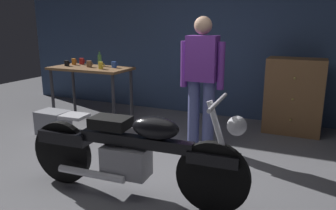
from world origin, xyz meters
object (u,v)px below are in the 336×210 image
(wooden_dresser, at_px, (294,96))
(storage_bin, at_px, (53,122))
(person_standing, at_px, (202,77))
(bottle, at_px, (100,60))
(mug_yellow_tall, at_px, (101,65))
(mug_red_diner, at_px, (82,61))
(mug_brown_stoneware, at_px, (89,64))
(mug_blue_enamel, at_px, (114,65))
(motorcycle, at_px, (132,151))
(mug_orange_travel, at_px, (74,62))
(mug_black_matte, at_px, (67,63))

(wooden_dresser, height_order, storage_bin, wooden_dresser)
(person_standing, distance_m, bottle, 2.04)
(mug_yellow_tall, bearing_deg, mug_red_diner, 151.97)
(mug_brown_stoneware, xyz_separation_m, mug_blue_enamel, (0.40, 0.11, -0.00))
(motorcycle, distance_m, mug_red_diner, 3.05)
(storage_bin, distance_m, mug_brown_stoneware, 1.09)
(person_standing, bearing_deg, motorcycle, 83.40)
(mug_orange_travel, bearing_deg, wooden_dresser, 10.07)
(wooden_dresser, distance_m, mug_blue_enamel, 2.76)
(person_standing, bearing_deg, mug_yellow_tall, -8.88)
(motorcycle, distance_m, storage_bin, 2.27)
(person_standing, relative_size, wooden_dresser, 1.52)
(person_standing, height_order, bottle, person_standing)
(bottle, bearing_deg, person_standing, -16.32)
(mug_black_matte, xyz_separation_m, mug_orange_travel, (0.00, 0.17, 0.01))
(mug_red_diner, bearing_deg, wooden_dresser, 8.73)
(bottle, bearing_deg, wooden_dresser, 10.37)
(person_standing, height_order, wooden_dresser, person_standing)
(mug_orange_travel, relative_size, bottle, 0.44)
(mug_orange_travel, bearing_deg, storage_bin, -71.80)
(mug_red_diner, bearing_deg, bottle, -4.06)
(wooden_dresser, xyz_separation_m, mug_orange_travel, (-3.48, -0.62, 0.40))
(motorcycle, xyz_separation_m, mug_brown_stoneware, (-1.85, 1.83, 0.50))
(mug_blue_enamel, relative_size, bottle, 0.47)
(motorcycle, relative_size, person_standing, 1.31)
(mug_red_diner, distance_m, mug_brown_stoneware, 0.41)
(mug_brown_stoneware, bearing_deg, bottle, 75.31)
(storage_bin, height_order, mug_red_diner, mug_red_diner)
(person_standing, bearing_deg, storage_bin, 10.09)
(mug_orange_travel, bearing_deg, mug_red_diner, 48.46)
(wooden_dresser, distance_m, bottle, 3.08)
(storage_bin, height_order, mug_brown_stoneware, mug_brown_stoneware)
(motorcycle, bearing_deg, mug_orange_travel, 135.70)
(mug_red_diner, xyz_separation_m, bottle, (0.39, -0.03, 0.04))
(mug_black_matte, xyz_separation_m, mug_yellow_tall, (0.73, -0.07, 0.01))
(mug_black_matte, bearing_deg, mug_orange_travel, 88.52)
(wooden_dresser, bearing_deg, person_standing, -132.84)
(mug_red_diner, distance_m, mug_black_matte, 0.28)
(mug_red_diner, height_order, mug_brown_stoneware, mug_red_diner)
(motorcycle, relative_size, storage_bin, 4.98)
(mug_brown_stoneware, relative_size, mug_blue_enamel, 1.04)
(wooden_dresser, relative_size, mug_red_diner, 9.68)
(person_standing, bearing_deg, bottle, -16.49)
(wooden_dresser, height_order, mug_orange_travel, wooden_dresser)
(mug_brown_stoneware, relative_size, mug_yellow_tall, 1.09)
(wooden_dresser, xyz_separation_m, mug_yellow_tall, (-2.76, -0.86, 0.40))
(wooden_dresser, distance_m, storage_bin, 3.55)
(mug_black_matte, relative_size, bottle, 0.45)
(mug_brown_stoneware, bearing_deg, mug_red_diner, 144.82)
(storage_bin, xyz_separation_m, mug_yellow_tall, (0.43, 0.65, 0.78))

